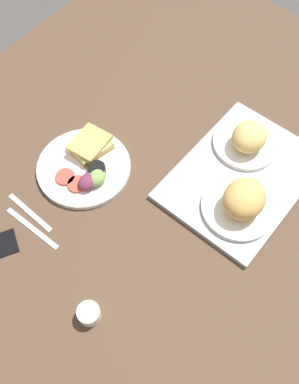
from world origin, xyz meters
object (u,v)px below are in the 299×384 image
bread_plate_far (242,202)px  espresso_cup (89,314)px  plate_with_salad (86,165)px  bread_plate_near (248,139)px  knife (32,228)px  serving_tray (241,176)px  fork (30,212)px

bread_plate_far → espresso_cup: (46.88, -13.13, -3.74)cm
plate_with_salad → espresso_cup: 43.31cm
bread_plate_near → knife: 66.46cm
serving_tray → plate_with_salad: 45.23cm
bread_plate_far → knife: bearing=-46.6°
bread_plate_far → fork: size_ratio=1.20×
serving_tray → bread_plate_near: bread_plate_near is taller
bread_plate_near → espresso_cup: (66.15, -3.20, -3.09)cm
serving_tray → fork: 60.86cm
plate_with_salad → bread_plate_near: bearing=136.5°
bread_plate_far → knife: 57.17cm
serving_tray → knife: (48.94, -35.92, -0.55)cm
bread_plate_far → knife: size_ratio=1.08×
bread_plate_near → plate_with_salad: (34.71, -32.98, -3.34)cm
bread_plate_near → plate_with_salad: bread_plate_near is taller
serving_tray → espresso_cup: (56.72, -7.71, 1.20)cm
fork → knife: 5.00cm
serving_tray → knife: serving_tray is taller
plate_with_salad → bread_plate_far: bearing=109.8°
bread_plate_far → knife: bread_plate_far is taller
serving_tray → bread_plate_far: 12.27cm
espresso_cup → fork: (-10.78, -32.20, -1.75)cm
bread_plate_far → espresso_cup: 48.83cm
plate_with_salad → knife: 23.77cm
bread_plate_near → fork: (55.37, -35.40, -4.84)cm
bread_plate_far → espresso_cup: bearing=-15.6°
fork → knife: (3.00, 4.00, 0.00)cm
serving_tray → plate_with_salad: size_ratio=1.64×
knife → espresso_cup: bearing=-15.7°
serving_tray → bread_plate_near: (-9.43, -4.52, 4.29)cm
knife → bread_plate_far: bearing=43.1°
plate_with_salad → fork: bearing=-6.7°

